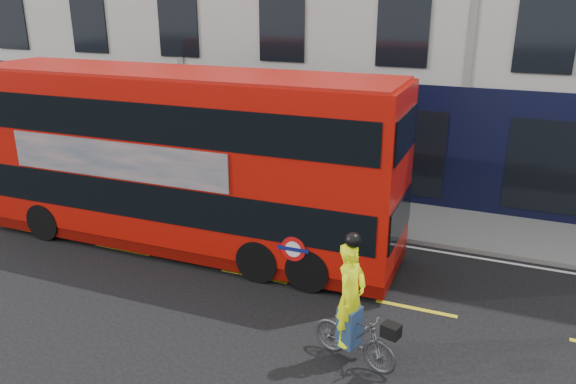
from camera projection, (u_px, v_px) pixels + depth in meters
The scene contains 7 objects.
ground at pixel (402, 345), 11.20m from camera, with size 120.00×120.00×0.00m, color black.
pavement at pixel (447, 226), 16.84m from camera, with size 60.00×3.00×0.12m, color gray.
kerb at pixel (439, 245), 15.53m from camera, with size 60.00×0.12×0.13m, color slate.
road_edge_line at pixel (437, 251), 15.29m from camera, with size 58.00×0.10×0.01m, color silver.
lane_dashes at pixel (416, 309), 12.50m from camera, with size 58.00×0.12×0.01m, color yellow, non-canonical shape.
bus at pixel (183, 159), 14.97m from camera, with size 11.94×2.87×4.80m.
cyclist at pixel (353, 319), 10.43m from camera, with size 1.87×1.00×2.64m.
Camera 1 is at (1.55, -9.69, 6.61)m, focal length 35.00 mm.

